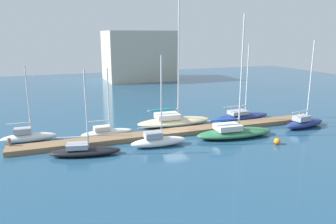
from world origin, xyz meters
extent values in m
plane|color=navy|center=(0.00, 0.00, 0.00)|extent=(120.00, 120.00, 0.00)
cube|color=#846647|center=(0.00, 0.00, 0.24)|extent=(32.40, 1.90, 0.48)
cylinder|color=#846647|center=(-15.80, 0.80, 0.60)|extent=(0.28, 0.28, 1.20)
cylinder|color=#846647|center=(15.80, -0.80, 0.60)|extent=(0.28, 0.28, 1.20)
ellipsoid|color=white|center=(-14.25, 2.93, 0.44)|extent=(5.19, 1.52, 0.88)
cube|color=#9EA3AD|center=(-14.77, 2.94, 1.16)|extent=(1.57, 1.01, 0.57)
cylinder|color=silver|center=(-13.99, 2.92, 4.16)|extent=(0.13, 0.13, 6.56)
cylinder|color=silver|center=(-15.07, 2.95, 1.95)|extent=(2.17, 0.16, 0.10)
ellipsoid|color=black|center=(-9.56, -2.81, 0.34)|extent=(6.37, 2.94, 0.67)
cube|color=#9EA3AD|center=(-10.17, -2.69, 0.89)|extent=(2.05, 1.56, 0.44)
cylinder|color=silver|center=(-9.26, -2.87, 4.09)|extent=(0.14, 0.14, 6.83)
cylinder|color=silver|center=(-10.53, -2.62, 1.71)|extent=(2.55, 0.63, 0.11)
ellipsoid|color=white|center=(-6.70, 2.21, 0.32)|extent=(5.44, 1.74, 0.64)
cube|color=silver|center=(-7.24, 2.19, 0.85)|extent=(1.66, 1.14, 0.42)
cylinder|color=silver|center=(-6.43, 2.22, 3.81)|extent=(0.13, 0.13, 6.34)
cylinder|color=silver|center=(-7.56, 2.18, 1.67)|extent=(2.27, 0.19, 0.11)
ellipsoid|color=white|center=(-2.77, -2.83, 0.43)|extent=(5.44, 1.69, 0.86)
cube|color=#9EA3AD|center=(-3.31, -2.81, 1.14)|extent=(1.65, 1.12, 0.56)
cylinder|color=silver|center=(-2.50, -2.84, 4.68)|extent=(0.13, 0.13, 7.63)
cylinder|color=silver|center=(-3.63, -2.80, 1.94)|extent=(2.27, 0.18, 0.11)
ellipsoid|color=beige|center=(1.30, 3.30, 0.45)|extent=(8.88, 3.23, 0.90)
cube|color=silver|center=(0.43, 3.33, 1.19)|extent=(2.71, 2.13, 0.58)
cylinder|color=silver|center=(1.74, 3.28, 7.46)|extent=(0.15, 0.15, 13.12)
cylinder|color=silver|center=(-0.10, 3.35, 1.98)|extent=(3.69, 0.27, 0.12)
ellipsoid|color=teal|center=(-0.10, 3.35, 1.98)|extent=(3.33, 0.49, 0.28)
ellipsoid|color=#2D7047|center=(5.45, -2.96, 0.43)|extent=(8.46, 3.29, 0.85)
cube|color=silver|center=(4.63, -2.90, 1.13)|extent=(2.61, 2.07, 0.55)
cylinder|color=silver|center=(5.87, -2.99, 6.54)|extent=(0.15, 0.15, 11.37)
cylinder|color=silver|center=(4.13, -2.86, 1.92)|extent=(3.48, 0.36, 0.12)
ellipsoid|color=blue|center=(4.13, -2.86, 1.92)|extent=(3.15, 0.58, 0.28)
ellipsoid|color=navy|center=(10.29, 2.91, 0.35)|extent=(7.34, 2.35, 0.70)
cube|color=#9EA3AD|center=(9.56, 2.90, 0.93)|extent=(2.22, 1.60, 0.46)
cylinder|color=silver|center=(10.65, 2.92, 4.93)|extent=(0.14, 0.14, 8.46)
cylinder|color=silver|center=(9.12, 2.89, 1.74)|extent=(3.07, 0.17, 0.12)
ellipsoid|color=navy|center=(14.78, -2.69, 0.44)|extent=(6.07, 2.58, 0.88)
cube|color=#9EA3AD|center=(14.20, -2.78, 1.16)|extent=(1.93, 1.44, 0.57)
cylinder|color=silver|center=(15.07, -2.64, 5.30)|extent=(0.14, 0.14, 8.84)
cylinder|color=silver|center=(13.85, -2.84, 1.95)|extent=(2.46, 0.49, 0.11)
sphere|color=orange|center=(8.01, -6.40, 0.32)|extent=(0.63, 0.63, 0.63)
cube|color=#BCB299|center=(8.24, 42.76, 5.54)|extent=(15.03, 11.63, 11.07)
camera|label=1|loc=(-12.31, -30.32, 10.29)|focal=34.72mm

